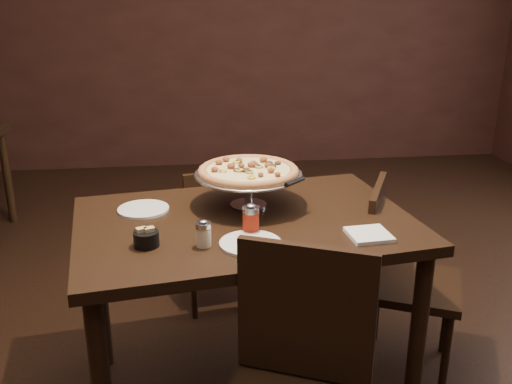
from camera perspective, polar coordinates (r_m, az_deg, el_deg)
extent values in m
cube|color=black|center=(2.76, 0.48, -18.54)|extent=(6.00, 7.00, 0.02)
cube|color=black|center=(5.68, -4.22, 16.56)|extent=(6.00, 0.02, 2.80)
cube|color=black|center=(2.28, -1.10, -3.25)|extent=(1.44, 1.07, 0.04)
cylinder|color=black|center=(2.39, 15.82, -14.26)|extent=(0.07, 0.07, 0.78)
cylinder|color=black|center=(2.75, -15.37, -9.45)|extent=(0.07, 0.07, 0.78)
cylinder|color=black|center=(2.96, 8.46, -6.71)|extent=(0.07, 0.07, 0.78)
cylinder|color=black|center=(4.68, -23.60, 1.36)|extent=(0.06, 0.06, 0.72)
cylinder|color=#B5B5BC|center=(2.41, -0.76, -1.28)|extent=(0.15, 0.15, 0.01)
cylinder|color=#B5B5BC|center=(2.39, -0.77, 0.17)|extent=(0.03, 0.03, 0.12)
cylinder|color=#B5B5BC|center=(2.37, -0.78, 1.63)|extent=(0.11, 0.11, 0.01)
cylinder|color=#9C9CA1|center=(2.37, -0.78, 1.78)|extent=(0.44, 0.44, 0.01)
torus|color=#9C9CA1|center=(2.37, -0.78, 1.81)|extent=(0.45, 0.45, 0.01)
cylinder|color=brown|center=(2.37, -0.78, 2.01)|extent=(0.41, 0.41, 0.01)
torus|color=brown|center=(2.37, -0.78, 2.11)|extent=(0.42, 0.42, 0.04)
cylinder|color=tan|center=(2.36, -0.78, 2.24)|extent=(0.35, 0.35, 0.01)
cylinder|color=beige|center=(2.04, -5.25, -4.47)|extent=(0.05, 0.05, 0.07)
cylinder|color=#B5B5BC|center=(2.02, -5.29, -3.31)|extent=(0.06, 0.06, 0.02)
ellipsoid|color=#B5B5BC|center=(2.02, -5.31, -2.93)|extent=(0.03, 0.03, 0.01)
cylinder|color=maroon|center=(2.14, -0.51, -3.05)|extent=(0.06, 0.06, 0.08)
cylinder|color=#B5B5BC|center=(2.12, -0.52, -1.77)|extent=(0.07, 0.07, 0.02)
ellipsoid|color=#B5B5BC|center=(2.11, -0.52, -1.35)|extent=(0.04, 0.04, 0.01)
cylinder|color=black|center=(2.07, -10.91, -4.62)|extent=(0.09, 0.09, 0.06)
cube|color=tan|center=(2.07, -11.35, -4.31)|extent=(0.04, 0.04, 0.06)
cube|color=tan|center=(2.06, -10.59, -4.28)|extent=(0.04, 0.04, 0.06)
cube|color=white|center=(2.16, 11.22, -4.22)|extent=(0.16, 0.16, 0.02)
cylinder|color=silver|center=(2.41, -11.20, -1.70)|extent=(0.21, 0.21, 0.01)
cylinder|color=silver|center=(2.05, -0.56, -5.16)|extent=(0.22, 0.22, 0.01)
cone|color=#B5B5BC|center=(2.25, 3.89, 0.93)|extent=(0.16, 0.16, 0.00)
cylinder|color=black|center=(2.25, 3.89, 1.00)|extent=(0.10, 0.10, 0.02)
cube|color=black|center=(3.19, -4.16, -4.47)|extent=(0.45, 0.45, 0.04)
cube|color=black|center=(2.94, -3.47, -1.70)|extent=(0.39, 0.10, 0.41)
cylinder|color=black|center=(3.45, -2.14, -6.29)|extent=(0.03, 0.03, 0.38)
cylinder|color=black|center=(3.39, -7.29, -6.94)|extent=(0.03, 0.03, 0.38)
cylinder|color=black|center=(3.18, -0.62, -8.64)|extent=(0.03, 0.03, 0.38)
cylinder|color=black|center=(3.12, -6.22, -9.41)|extent=(0.03, 0.03, 0.38)
cube|color=black|center=(1.86, 4.97, -11.86)|extent=(0.42, 0.21, 0.47)
cube|color=black|center=(2.72, 15.42, -9.01)|extent=(0.55, 0.55, 0.04)
cube|color=black|center=(2.62, 11.82, -3.81)|extent=(0.20, 0.39, 0.43)
cylinder|color=black|center=(2.69, 18.44, -15.19)|extent=(0.04, 0.04, 0.40)
cylinder|color=black|center=(2.98, 18.50, -11.61)|extent=(0.04, 0.04, 0.40)
cylinder|color=black|center=(2.70, 11.11, -14.41)|extent=(0.04, 0.04, 0.40)
cylinder|color=black|center=(2.98, 11.96, -10.91)|extent=(0.04, 0.04, 0.40)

